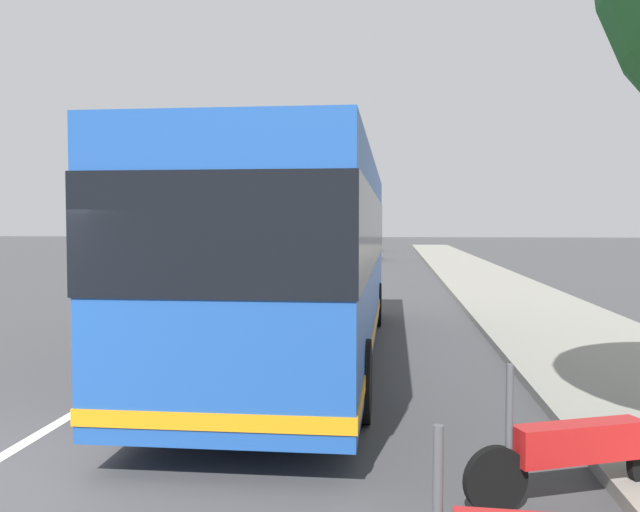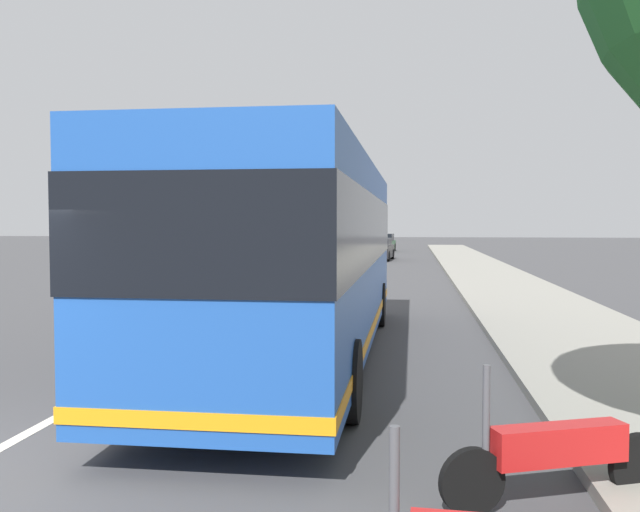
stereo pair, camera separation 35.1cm
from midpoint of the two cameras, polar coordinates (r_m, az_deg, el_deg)
name	(u,v)px [view 1 (the left image)]	position (r m, az deg, el deg)	size (l,w,h in m)	color
sidewalk_curb	(555,324)	(16.45, 18.60, -5.42)	(110.00, 3.60, 0.14)	gray
lane_divider_line	(229,321)	(16.60, -8.29, -5.46)	(110.00, 0.16, 0.01)	silver
coach_bus	(301,249)	(11.90, -2.43, 0.57)	(11.95, 2.71, 3.39)	#1E4C9E
motorcycle_by_tree	(578,451)	(6.28, 19.36, -15.27)	(0.86, 2.01, 1.23)	black
car_behind_bus	(298,250)	(41.96, -2.15, 0.48)	(4.36, 2.02, 1.47)	red
car_oncoming	(304,245)	(50.49, -1.55, 0.93)	(4.57, 1.97, 1.56)	silver
car_ahead_same_lane	(364,249)	(43.68, 3.47, 0.57)	(4.64, 2.11, 1.41)	black
car_far_distant	(368,243)	(57.25, 3.90, 1.11)	(4.07, 2.12, 1.48)	#2D7238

